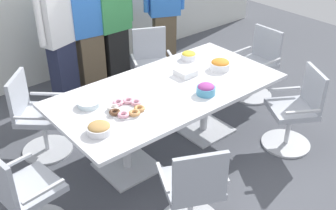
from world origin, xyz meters
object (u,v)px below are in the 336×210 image
person_standing_1 (88,29)px  office_chair_3 (193,193)px  donut_platter (126,108)px  person_standing_0 (59,37)px  office_chair_1 (37,119)px  conference_table (168,99)px  person_standing_3 (164,10)px  snack_bowl_candy_mix (206,89)px  snack_bowl_chips_yellow (189,55)px  office_chair_2 (25,197)px  office_chair_5 (257,67)px  person_standing_2 (114,24)px  snack_bowl_chips_orange (220,64)px  snack_bowl_cookies (99,128)px  plate_stack (89,104)px  napkin_pile (185,72)px  office_chair_4 (296,113)px  office_chair_0 (152,69)px

person_standing_1 → office_chair_3: bearing=83.6°
office_chair_3 → donut_platter: 1.02m
person_standing_0 → office_chair_1: bearing=30.2°
conference_table → office_chair_3: office_chair_3 is taller
person_standing_3 → snack_bowl_candy_mix: person_standing_3 is taller
snack_bowl_chips_yellow → donut_platter: 1.31m
person_standing_0 → donut_platter: 1.76m
office_chair_3 → snack_bowl_chips_yellow: office_chair_3 is taller
office_chair_2 → snack_bowl_chips_yellow: (2.33, 0.58, 0.39)m
conference_table → person_standing_3: 2.17m
office_chair_5 → person_standing_2: (-1.26, 1.45, 0.48)m
snack_bowl_chips_orange → snack_bowl_candy_mix: bearing=-149.5°
person_standing_0 → snack_bowl_cookies: person_standing_0 is taller
office_chair_3 → plate_stack: office_chair_3 is taller
office_chair_2 → snack_bowl_candy_mix: office_chair_2 is taller
person_standing_2 → napkin_pile: bearing=86.8°
office_chair_3 → snack_bowl_cookies: bearing=140.6°
conference_table → plate_stack: 0.84m
person_standing_0 → plate_stack: bearing=55.2°
person_standing_2 → person_standing_3: 0.92m
office_chair_4 → office_chair_1: bearing=84.1°
snack_bowl_chips_yellow → person_standing_1: bearing=114.5°
person_standing_0 → snack_bowl_candy_mix: person_standing_0 is taller
office_chair_0 → snack_bowl_chips_yellow: 0.75m
office_chair_5 → person_standing_0: (-2.03, 1.49, 0.48)m
office_chair_5 → snack_bowl_chips_yellow: (-1.03, 0.22, 0.39)m
person_standing_3 → snack_bowl_chips_yellow: 1.47m
office_chair_3 → person_standing_2: person_standing_2 is taller
snack_bowl_candy_mix → office_chair_2: bearing=175.5°
conference_table → napkin_pile: size_ratio=12.24×
office_chair_0 → snack_bowl_candy_mix: bearing=99.8°
office_chair_5 → snack_bowl_cookies: bearing=99.7°
donut_platter → plate_stack: bearing=128.1°
office_chair_2 → office_chair_4: same height
person_standing_1 → office_chair_2: bearing=54.1°
person_standing_3 → napkin_pile: size_ratio=8.67×
office_chair_4 → snack_bowl_chips_orange: office_chair_4 is taller
person_standing_0 → person_standing_3: bearing=163.3°
person_standing_1 → donut_platter: size_ratio=4.78×
office_chair_0 → office_chair_3: same height
office_chair_3 → person_standing_2: bearing=94.9°
snack_bowl_chips_orange → donut_platter: 1.31m
office_chair_2 → donut_platter: (1.10, 0.11, 0.36)m
office_chair_0 → office_chair_2: same height
office_chair_4 → person_standing_2: 2.60m
office_chair_3 → office_chair_4: same height
office_chair_3 → donut_platter: size_ratio=2.52×
person_standing_0 → snack_bowl_candy_mix: (0.56, -2.00, -0.08)m
snack_bowl_cookies → donut_platter: bearing=22.1°
plate_stack → napkin_pile: size_ratio=1.11×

